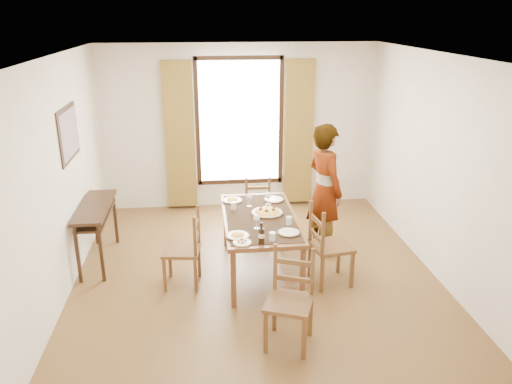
{
  "coord_description": "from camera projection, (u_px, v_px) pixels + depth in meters",
  "views": [
    {
      "loc": [
        -0.62,
        -5.57,
        3.15
      ],
      "look_at": [
        0.04,
        0.32,
        1.0
      ],
      "focal_mm": 35.0,
      "sensor_mm": 36.0,
      "label": 1
    }
  ],
  "objects": [
    {
      "name": "wine_glass_c",
      "position": [
        249.0,
        200.0,
        6.47
      ],
      "size": [
        0.08,
        0.08,
        0.18
      ],
      "primitive_type": null,
      "color": "white",
      "rests_on": "dining_table"
    },
    {
      "name": "ground",
      "position": [
        256.0,
        274.0,
        6.35
      ],
      "size": [
        5.0,
        5.0,
        0.0
      ],
      "primitive_type": "plane",
      "color": "#553A1A",
      "rests_on": "ground"
    },
    {
      "name": "plate_sw",
      "position": [
        238.0,
        234.0,
        5.63
      ],
      "size": [
        0.27,
        0.27,
        0.05
      ],
      "primitive_type": null,
      "color": "silver",
      "rests_on": "dining_table"
    },
    {
      "name": "room_shell",
      "position": [
        254.0,
        155.0,
        5.94
      ],
      "size": [
        4.6,
        5.1,
        2.74
      ],
      "color": "silver",
      "rests_on": "ground"
    },
    {
      "name": "plate_se",
      "position": [
        289.0,
        231.0,
        5.71
      ],
      "size": [
        0.27,
        0.27,
        0.05
      ],
      "primitive_type": null,
      "color": "silver",
      "rests_on": "dining_table"
    },
    {
      "name": "wine_glass_b",
      "position": [
        268.0,
        198.0,
        6.53
      ],
      "size": [
        0.08,
        0.08,
        0.18
      ],
      "primitive_type": null,
      "color": "white",
      "rests_on": "dining_table"
    },
    {
      "name": "tumbler_c",
      "position": [
        272.0,
        237.0,
        5.52
      ],
      "size": [
        0.07,
        0.07,
        0.1
      ],
      "primitive_type": "cylinder",
      "color": "silver",
      "rests_on": "dining_table"
    },
    {
      "name": "tumbler_b",
      "position": [
        233.0,
        206.0,
        6.39
      ],
      "size": [
        0.07,
        0.07,
        0.1
      ],
      "primitive_type": "cylinder",
      "color": "silver",
      "rests_on": "dining_table"
    },
    {
      "name": "chair_east",
      "position": [
        329.0,
        247.0,
        6.01
      ],
      "size": [
        0.52,
        0.52,
        1.02
      ],
      "rotation": [
        0.0,
        0.0,
        1.73
      ],
      "color": "brown",
      "rests_on": "ground"
    },
    {
      "name": "pasta_platter",
      "position": [
        267.0,
        210.0,
        6.25
      ],
      "size": [
        0.4,
        0.4,
        0.1
      ],
      "primitive_type": null,
      "color": "orange",
      "rests_on": "dining_table"
    },
    {
      "name": "wine_bottle",
      "position": [
        261.0,
        233.0,
        5.42
      ],
      "size": [
        0.07,
        0.07,
        0.25
      ],
      "primitive_type": null,
      "color": "black",
      "rests_on": "dining_table"
    },
    {
      "name": "man",
      "position": [
        325.0,
        190.0,
        6.68
      ],
      "size": [
        0.93,
        0.84,
        1.8
      ],
      "primitive_type": "imported",
      "rotation": [
        0.0,
        0.0,
        1.91
      ],
      "color": "#95979D",
      "rests_on": "ground"
    },
    {
      "name": "chair_south",
      "position": [
        290.0,
        302.0,
        4.91
      ],
      "size": [
        0.57,
        0.57,
        0.99
      ],
      "rotation": [
        0.0,
        0.0,
        -0.37
      ],
      "color": "brown",
      "rests_on": "ground"
    },
    {
      "name": "dining_table",
      "position": [
        260.0,
        222.0,
        6.2
      ],
      "size": [
        0.9,
        1.71,
        0.76
      ],
      "color": "brown",
      "rests_on": "ground"
    },
    {
      "name": "tumbler_a",
      "position": [
        289.0,
        221.0,
        5.93
      ],
      "size": [
        0.07,
        0.07,
        0.1
      ],
      "primitive_type": "cylinder",
      "color": "silver",
      "rests_on": "dining_table"
    },
    {
      "name": "plate_nw",
      "position": [
        232.0,
        199.0,
        6.68
      ],
      "size": [
        0.27,
        0.27,
        0.05
      ],
      "primitive_type": null,
      "color": "silver",
      "rests_on": "dining_table"
    },
    {
      "name": "caprese_plate",
      "position": [
        242.0,
        242.0,
        5.47
      ],
      "size": [
        0.2,
        0.2,
        0.04
      ],
      "primitive_type": null,
      "color": "silver",
      "rests_on": "dining_table"
    },
    {
      "name": "chair_north",
      "position": [
        257.0,
        204.0,
        7.52
      ],
      "size": [
        0.4,
        0.4,
        0.88
      ],
      "rotation": [
        0.0,
        0.0,
        3.13
      ],
      "color": "brown",
      "rests_on": "ground"
    },
    {
      "name": "chair_west",
      "position": [
        184.0,
        251.0,
        5.98
      ],
      "size": [
        0.47,
        0.47,
        0.96
      ],
      "rotation": [
        0.0,
        0.0,
        -1.69
      ],
      "color": "brown",
      "rests_on": "ground"
    },
    {
      "name": "plate_ne",
      "position": [
        274.0,
        198.0,
        6.71
      ],
      "size": [
        0.27,
        0.27,
        0.05
      ],
      "primitive_type": null,
      "color": "silver",
      "rests_on": "dining_table"
    },
    {
      "name": "wine_glass_a",
      "position": [
        257.0,
        221.0,
        5.81
      ],
      "size": [
        0.08,
        0.08,
        0.18
      ],
      "primitive_type": null,
      "color": "white",
      "rests_on": "dining_table"
    },
    {
      "name": "console_table",
      "position": [
        96.0,
        214.0,
        6.46
      ],
      "size": [
        0.38,
        1.2,
        0.8
      ],
      "color": "#312110",
      "rests_on": "ground"
    }
  ]
}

